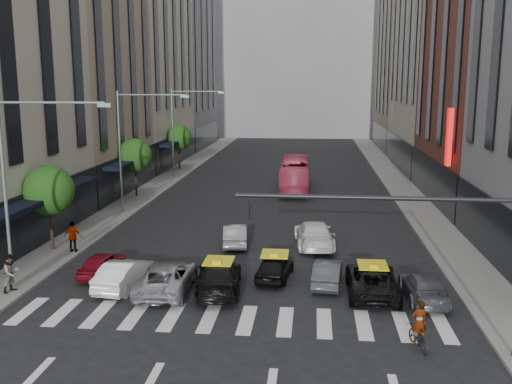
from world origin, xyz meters
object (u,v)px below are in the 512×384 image
(pedestrian_far, at_px, (73,237))
(taxi_center, at_px, (275,267))
(bus, at_px, (295,174))
(pedestrian_near, at_px, (11,273))
(streetlamp_near, at_px, (23,167))
(motorcycle, at_px, (418,338))
(car_white_front, at_px, (124,274))
(streetlamp_mid, at_px, (132,136))
(taxi_left, at_px, (219,276))
(car_red, at_px, (103,264))
(streetlamp_far, at_px, (182,121))

(pedestrian_far, bearing_deg, taxi_center, 163.65)
(bus, xyz_separation_m, pedestrian_near, (-12.22, -27.67, -0.42))
(streetlamp_near, height_order, motorcycle, streetlamp_near)
(bus, distance_m, pedestrian_far, 24.42)
(streetlamp_near, height_order, car_white_front, streetlamp_near)
(streetlamp_mid, xyz_separation_m, car_white_front, (4.35, -15.31, -5.22))
(car_white_front, xyz_separation_m, bus, (7.30, 26.26, 0.78))
(taxi_left, distance_m, bus, 26.40)
(car_white_front, xyz_separation_m, motorcycle, (12.93, -5.13, -0.26))
(car_red, relative_size, bus, 0.34)
(streetlamp_near, xyz_separation_m, car_red, (2.64, 2.31, -5.29))
(streetlamp_near, relative_size, taxi_left, 1.77)
(streetlamp_near, height_order, car_red, streetlamp_near)
(streetlamp_mid, xyz_separation_m, pedestrian_near, (-0.58, -16.72, -4.85))
(car_white_front, distance_m, bus, 27.27)
(car_red, height_order, taxi_center, taxi_center)
(pedestrian_far, bearing_deg, car_white_front, 131.29)
(bus, relative_size, pedestrian_near, 5.84)
(streetlamp_mid, height_order, pedestrian_far, streetlamp_mid)
(streetlamp_far, height_order, car_white_front, streetlamp_far)
(streetlamp_mid, bearing_deg, pedestrian_far, -91.98)
(streetlamp_mid, distance_m, pedestrian_near, 17.42)
(streetlamp_near, xyz_separation_m, taxi_left, (8.94, 0.69, -5.17))
(streetlamp_near, relative_size, bus, 0.86)
(bus, bearing_deg, streetlamp_near, 65.83)
(car_red, bearing_deg, motorcycle, 159.76)
(taxi_center, xyz_separation_m, pedestrian_far, (-11.81, 3.03, 0.39))
(streetlamp_far, bearing_deg, streetlamp_mid, -90.00)
(taxi_center, height_order, pedestrian_far, pedestrian_far)
(car_white_front, xyz_separation_m, pedestrian_near, (-4.92, -1.41, 0.36))
(streetlamp_mid, xyz_separation_m, car_red, (2.64, -13.69, -5.29))
(pedestrian_near, bearing_deg, car_red, -28.48)
(streetlamp_near, distance_m, car_red, 6.35)
(car_red, height_order, pedestrian_far, pedestrian_far)
(pedestrian_near, distance_m, pedestrian_far, 6.41)
(car_white_front, height_order, bus, bus)
(motorcycle, bearing_deg, car_red, -40.00)
(car_red, bearing_deg, taxi_center, -173.24)
(taxi_center, height_order, bus, bus)
(streetlamp_near, relative_size, car_white_front, 2.15)
(car_red, height_order, bus, bus)
(taxi_center, height_order, motorcycle, taxi_center)
(taxi_center, bearing_deg, taxi_left, 44.83)
(car_red, bearing_deg, taxi_left, 170.16)
(taxi_center, distance_m, pedestrian_near, 12.50)
(car_white_front, relative_size, taxi_center, 1.11)
(taxi_left, height_order, pedestrian_far, pedestrian_far)
(car_white_front, height_order, pedestrian_far, pedestrian_far)
(taxi_center, bearing_deg, pedestrian_far, -7.57)
(streetlamp_far, relative_size, pedestrian_far, 5.07)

